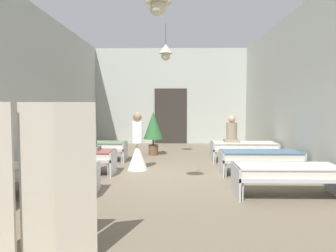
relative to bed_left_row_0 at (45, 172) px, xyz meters
The scene contains 13 objects.
ground_plane 2.97m from the bed_left_row_0, 40.43° to the left, with size 7.16×13.84×0.10m, color #7A6B56.
room_shell 4.33m from the bed_left_row_0, 56.18° to the left, with size 6.96×13.44×4.15m.
bed_left_row_0 is the anchor object (origin of this frame).
bed_right_row_0 4.46m from the bed_left_row_0, ahead, with size 1.90×0.84×0.57m.
bed_left_row_1 1.90m from the bed_left_row_0, 90.00° to the left, with size 1.90×0.84×0.57m.
bed_right_row_1 4.85m from the bed_left_row_0, 23.07° to the left, with size 1.90×0.84×0.57m.
bed_left_row_2 3.80m from the bed_left_row_0, 90.00° to the left, with size 1.90×0.84×0.57m.
bed_right_row_2 5.86m from the bed_left_row_0, 40.43° to the left, with size 1.90×0.84×0.57m.
nurse_near_aisle 2.86m from the bed_left_row_0, 59.49° to the left, with size 0.52×0.52×1.49m.
patient_seated_primary 2.07m from the bed_left_row_0, 80.04° to the left, with size 0.44×0.44×0.80m.
patient_seated_secondary 5.67m from the bed_left_row_0, 43.32° to the left, with size 0.44×0.44×0.80m.
potted_plant 5.33m from the bed_left_row_0, 71.38° to the left, with size 0.66×0.66×1.45m.
privacy_screen 2.77m from the bed_left_row_0, 69.73° to the right, with size 1.25×0.16×1.70m.
Camera 1 is at (0.18, -7.94, 1.66)m, focal length 35.58 mm.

